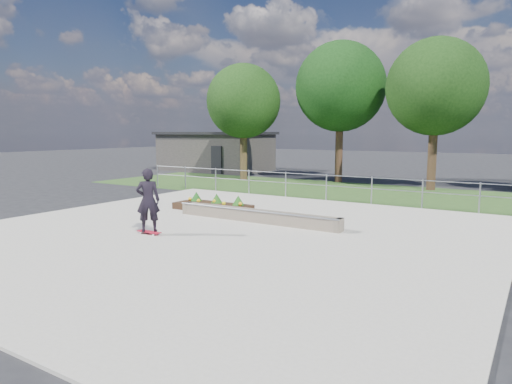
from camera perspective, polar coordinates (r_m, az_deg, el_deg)
ground at (r=13.58m, az=-4.12°, el=-5.25°), size 120.00×120.00×0.00m
grass_verge at (r=23.23m, az=12.22°, el=-0.04°), size 30.00×8.00×0.02m
concrete_slab at (r=13.58m, az=-4.12°, el=-5.12°), size 15.00×15.00×0.06m
fence at (r=19.91m, az=8.79°, el=1.01°), size 20.06×0.06×1.20m
building at (r=36.07m, az=-5.05°, el=5.13°), size 8.40×5.40×3.00m
tree_far_left at (r=28.55m, az=-1.58°, el=11.25°), size 4.55×4.55×7.15m
tree_mid_left at (r=27.79m, az=10.51°, el=12.79°), size 5.25×5.25×8.25m
tree_mid_right at (r=25.22m, az=21.54°, el=12.09°), size 4.90×4.90×7.70m
grind_ledge at (r=15.00m, az=-0.05°, el=-2.97°), size 6.00×0.44×0.43m
planter_bed at (r=17.32m, az=-5.35°, el=-1.66°), size 3.00×1.20×0.61m
skateboarder at (r=13.42m, az=-13.35°, el=-1.02°), size 0.80×0.77×1.92m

